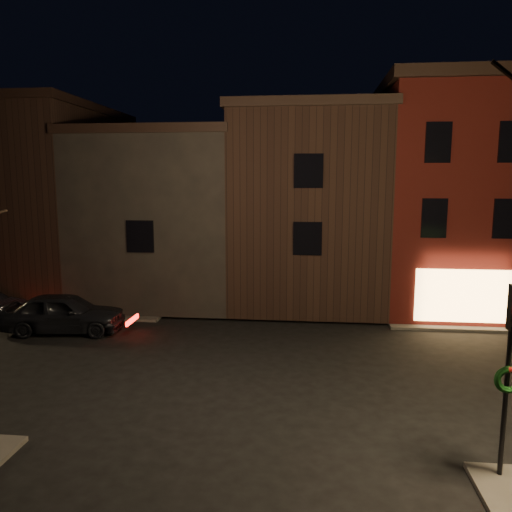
# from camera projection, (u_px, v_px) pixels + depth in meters

# --- Properties ---
(ground) EXTENTS (120.00, 120.00, 0.00)m
(ground) POSITION_uv_depth(u_px,v_px,m) (258.00, 370.00, 16.27)
(ground) COLOR black
(ground) RESTS_ON ground
(sidewalk_far_left) EXTENTS (30.00, 30.00, 0.12)m
(sidewalk_far_left) POSITION_uv_depth(u_px,v_px,m) (25.00, 260.00, 38.06)
(sidewalk_far_left) COLOR #2D2B28
(sidewalk_far_left) RESTS_ON ground
(corner_building) EXTENTS (6.50, 8.50, 10.50)m
(corner_building) POSITION_uv_depth(u_px,v_px,m) (445.00, 196.00, 23.90)
(corner_building) COLOR #4D110D
(corner_building) RESTS_ON ground
(row_building_a) EXTENTS (7.30, 10.30, 9.40)m
(row_building_a) POSITION_uv_depth(u_px,v_px,m) (309.00, 206.00, 25.69)
(row_building_a) COLOR black
(row_building_a) RESTS_ON ground
(row_building_b) EXTENTS (7.80, 10.30, 8.40)m
(row_building_b) POSITION_uv_depth(u_px,v_px,m) (172.00, 214.00, 26.55)
(row_building_b) COLOR black
(row_building_b) RESTS_ON ground
(row_building_c) EXTENTS (7.30, 10.30, 9.90)m
(row_building_c) POSITION_uv_depth(u_px,v_px,m) (42.00, 200.00, 27.21)
(row_building_c) COLOR black
(row_building_c) RESTS_ON ground
(traffic_signal) EXTENTS (0.58, 0.38, 4.05)m
(traffic_signal) POSITION_uv_depth(u_px,v_px,m) (512.00, 352.00, 9.83)
(traffic_signal) COLOR black
(traffic_signal) RESTS_ON sidewalk_near_right
(parked_car_a) EXTENTS (4.96, 2.43, 1.63)m
(parked_car_a) POSITION_uv_depth(u_px,v_px,m) (64.00, 313.00, 20.23)
(parked_car_a) COLOR black
(parked_car_a) RESTS_ON ground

